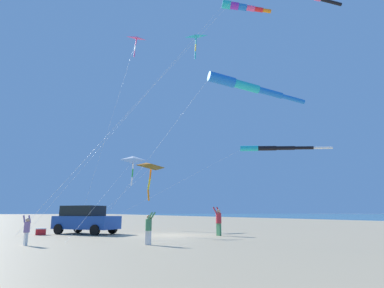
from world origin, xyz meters
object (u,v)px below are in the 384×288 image
object	(u,v)px
person_child_green_jacket	(27,229)
kite_delta_black_fish_shape	(196,36)
person_adult_flyer	(219,220)
kite_delta_small_distant	(151,167)
kite_delta_striped_overhead	(133,160)
kite_windsock_blue_topmost	(272,148)
cooler_box	(41,232)
person_child_grey_jacket	(149,227)
kite_windsock_yellow_midlevel	(244,86)
kite_windsock_rainbow_low_near	(240,7)
parked_car	(85,219)
kite_delta_red_high_left	(136,39)

from	to	relation	value
person_child_green_jacket	kite_delta_black_fish_shape	distance (m)	23.56
person_adult_flyer	person_child_green_jacket	bearing A→B (deg)	10.59
person_adult_flyer	person_child_green_jacket	distance (m)	10.72
person_adult_flyer	kite_delta_black_fish_shape	distance (m)	18.96
person_adult_flyer	kite_delta_small_distant	bearing A→B (deg)	-77.61
kite_delta_striped_overhead	kite_windsock_blue_topmost	bearing A→B (deg)	-175.88
cooler_box	person_adult_flyer	size ratio (longest dim) A/B	0.36
cooler_box	person_child_grey_jacket	distance (m)	10.06
kite_delta_striped_overhead	kite_windsock_yellow_midlevel	world-z (taller)	kite_windsock_yellow_midlevel
kite_windsock_rainbow_low_near	kite_delta_black_fish_shape	xyz separation A→B (m)	(0.45, -7.23, 1.31)
cooler_box	kite_delta_small_distant	xyz separation A→B (m)	(-8.19, -3.46, 5.08)
person_adult_flyer	kite_delta_black_fish_shape	world-z (taller)	kite_delta_black_fish_shape
cooler_box	person_child_grey_jacket	world-z (taller)	person_child_grey_jacket
kite_delta_small_distant	parked_car	bearing A→B (deg)	33.32
kite_windsock_rainbow_low_near	person_child_grey_jacket	bearing A→B (deg)	28.25
kite_delta_small_distant	kite_windsock_blue_topmost	size ratio (longest dim) A/B	0.36
person_adult_flyer	kite_windsock_yellow_midlevel	size ratio (longest dim) A/B	0.16
kite_delta_small_distant	kite_delta_red_high_left	bearing A→B (deg)	57.15
parked_car	person_adult_flyer	xyz separation A→B (m)	(-7.43, 5.00, 0.00)
person_child_green_jacket	kite_delta_red_high_left	world-z (taller)	kite_delta_red_high_left
person_child_grey_jacket	kite_delta_small_distant	bearing A→B (deg)	-106.43
parked_car	kite_windsock_rainbow_low_near	xyz separation A→B (m)	(-9.84, 4.52, 15.90)
kite_delta_black_fish_shape	kite_windsock_blue_topmost	world-z (taller)	kite_delta_black_fish_shape
person_child_grey_jacket	kite_windsock_yellow_midlevel	bearing A→B (deg)	-171.52
kite_windsock_yellow_midlevel	person_child_green_jacket	bearing A→B (deg)	-5.02
person_child_grey_jacket	kite_delta_striped_overhead	bearing A→B (deg)	-97.06
cooler_box	person_adult_flyer	world-z (taller)	person_adult_flyer
kite_windsock_blue_topmost	kite_windsock_rainbow_low_near	bearing A→B (deg)	37.27
parked_car	person_child_green_jacket	bearing A→B (deg)	65.97
kite_windsock_blue_topmost	person_child_green_jacket	bearing A→B (deg)	20.12
kite_windsock_rainbow_low_near	kite_windsock_yellow_midlevel	bearing A→B (deg)	58.39
kite_delta_small_distant	kite_windsock_yellow_midlevel	size ratio (longest dim) A/B	0.62
person_child_green_jacket	kite_delta_striped_overhead	distance (m)	9.43
kite_delta_small_distant	kite_delta_black_fish_shape	xyz separation A→B (m)	(-3.86, 0.92, 12.87)
person_adult_flyer	kite_delta_striped_overhead	xyz separation A→B (m)	(4.60, -3.97, 4.05)
kite_windsock_rainbow_low_near	kite_windsock_blue_topmost	world-z (taller)	kite_windsock_rainbow_low_near
person_adult_flyer	cooler_box	bearing A→B (deg)	-27.17
person_child_grey_jacket	kite_delta_small_distant	xyz separation A→B (m)	(-3.67, -12.44, 4.52)
cooler_box	kite_delta_black_fish_shape	size ratio (longest dim) A/B	0.03
kite_delta_small_distant	kite_delta_black_fish_shape	bearing A→B (deg)	166.60
person_adult_flyer	kite_delta_red_high_left	xyz separation A→B (m)	(4.59, -4.46, 13.70)
parked_car	kite_windsock_yellow_midlevel	xyz separation A→B (m)	(-7.74, 7.93, 7.82)
person_adult_flyer	kite_delta_small_distant	distance (m)	9.85
parked_car	person_child_grey_jacket	xyz separation A→B (m)	(-1.86, 8.80, -0.17)
kite_windsock_rainbow_low_near	kite_delta_red_high_left	xyz separation A→B (m)	(7.00, -3.98, -2.21)
kite_delta_striped_overhead	kite_delta_black_fish_shape	bearing A→B (deg)	-150.27
kite_delta_small_distant	kite_windsock_yellow_midlevel	xyz separation A→B (m)	(-2.21, 11.56, 3.48)
kite_delta_striped_overhead	kite_windsock_rainbow_low_near	bearing A→B (deg)	153.56
kite_windsock_yellow_midlevel	kite_delta_striped_overhead	bearing A→B (deg)	-54.51
kite_delta_striped_overhead	kite_delta_red_high_left	distance (m)	9.66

